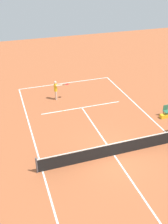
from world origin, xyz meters
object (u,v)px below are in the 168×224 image
at_px(player_serving, 56,89).
at_px(equipment_bag, 165,116).
at_px(tennis_ball, 63,111).
at_px(courtside_chair_mid, 166,110).

xyz_separation_m(player_serving, equipment_bag, (-7.27, 5.71, -0.90)).
bearing_deg(equipment_bag, player_serving, -38.16).
xyz_separation_m(tennis_ball, courtside_chair_mid, (-7.44, 3.37, 0.50)).
bearing_deg(tennis_ball, courtside_chair_mid, 155.61).
height_order(courtside_chair_mid, equipment_bag, courtside_chair_mid).
distance_m(player_serving, courtside_chair_mid, 9.30).
bearing_deg(courtside_chair_mid, player_serving, -36.89).
bearing_deg(courtside_chair_mid, equipment_bag, 39.71).
xyz_separation_m(player_serving, courtside_chair_mid, (-7.43, 5.58, -0.52)).
bearing_deg(player_serving, tennis_ball, -2.94).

